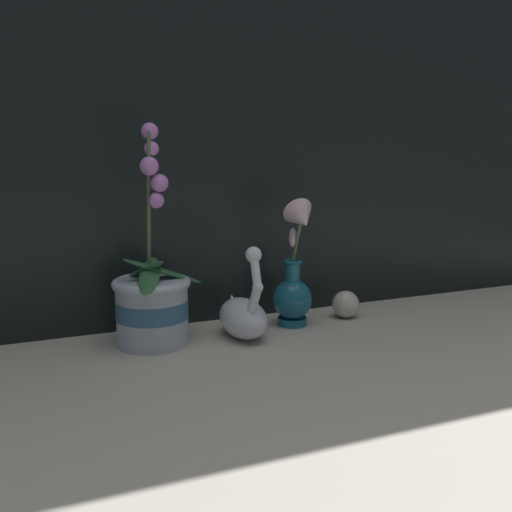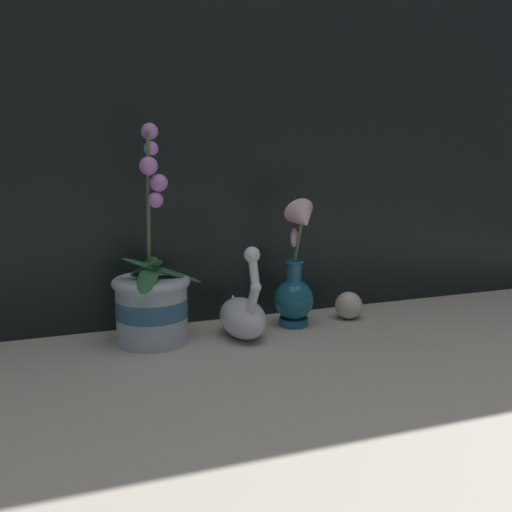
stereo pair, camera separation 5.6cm
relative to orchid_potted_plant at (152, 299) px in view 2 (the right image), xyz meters
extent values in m
plane|color=#BCB2A3|center=(0.23, -0.17, -0.09)|extent=(2.80, 2.80, 0.00)
cube|color=black|center=(0.23, 0.13, 0.51)|extent=(2.80, 0.03, 1.20)
cylinder|color=#B2BCCC|center=(0.00, 0.00, -0.03)|extent=(0.15, 0.15, 0.14)
cylinder|color=#386689|center=(0.00, 0.00, -0.02)|extent=(0.15, 0.15, 0.04)
torus|color=#B2BCCC|center=(0.00, 0.00, 0.04)|extent=(0.16, 0.16, 0.02)
cylinder|color=#4C6B3D|center=(0.00, 0.00, 0.20)|extent=(0.01, 0.05, 0.30)
ellipsoid|color=#2D6038|center=(0.03, 0.00, 0.06)|extent=(0.17, 0.05, 0.08)
ellipsoid|color=#2D6038|center=(-0.01, 0.03, 0.06)|extent=(0.08, 0.15, 0.07)
ellipsoid|color=#2D6038|center=(-0.01, -0.02, 0.06)|extent=(0.09, 0.16, 0.06)
sphere|color=#C67AD1|center=(0.01, 0.01, 0.35)|extent=(0.03, 0.03, 0.03)
sphere|color=#C67AD1|center=(0.01, 0.00, 0.31)|extent=(0.03, 0.03, 0.03)
sphere|color=#C67AD1|center=(0.00, -0.02, 0.28)|extent=(0.04, 0.04, 0.04)
sphere|color=#C67AD1|center=(0.02, -0.02, 0.25)|extent=(0.04, 0.04, 0.04)
sphere|color=#C67AD1|center=(0.01, -0.02, 0.21)|extent=(0.03, 0.03, 0.03)
ellipsoid|color=white|center=(0.19, -0.03, -0.05)|extent=(0.09, 0.16, 0.09)
cone|color=white|center=(0.19, 0.03, -0.04)|extent=(0.05, 0.06, 0.07)
cylinder|color=white|center=(0.19, -0.10, 0.00)|extent=(0.02, 0.06, 0.07)
sphere|color=white|center=(0.19, -0.11, 0.04)|extent=(0.02, 0.02, 0.02)
cylinder|color=white|center=(0.19, -0.10, 0.07)|extent=(0.02, 0.04, 0.07)
sphere|color=white|center=(0.19, -0.09, 0.10)|extent=(0.03, 0.03, 0.03)
cylinder|color=#195B75|center=(0.33, 0.01, -0.09)|extent=(0.07, 0.07, 0.02)
ellipsoid|color=#195B75|center=(0.33, 0.01, -0.03)|extent=(0.09, 0.09, 0.10)
cylinder|color=#195B75|center=(0.33, 0.01, 0.03)|extent=(0.03, 0.03, 0.05)
torus|color=#195B75|center=(0.33, 0.01, 0.06)|extent=(0.04, 0.04, 0.01)
cylinder|color=#567A47|center=(0.33, -0.01, 0.10)|extent=(0.01, 0.04, 0.09)
cone|color=beige|center=(0.33, -0.04, 0.16)|extent=(0.07, 0.08, 0.09)
ellipsoid|color=beige|center=(0.33, 0.00, 0.11)|extent=(0.02, 0.02, 0.04)
sphere|color=beige|center=(0.48, 0.01, -0.06)|extent=(0.07, 0.07, 0.07)
camera|label=1|loc=(-0.27, -1.20, 0.32)|focal=42.00mm
camera|label=2|loc=(-0.22, -1.22, 0.32)|focal=42.00mm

